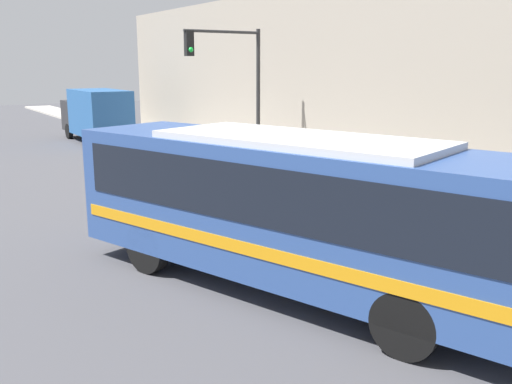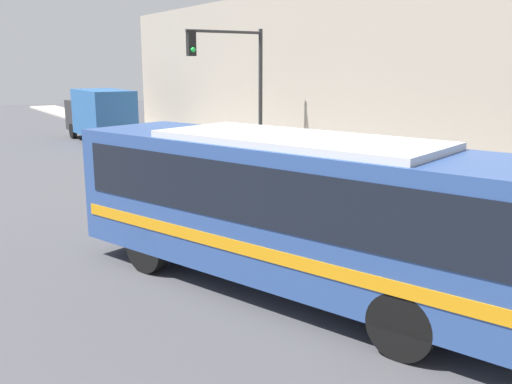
{
  "view_description": "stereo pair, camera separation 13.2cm",
  "coord_description": "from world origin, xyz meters",
  "px_view_note": "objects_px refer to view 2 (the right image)",
  "views": [
    {
      "loc": [
        -7.23,
        -7.3,
        4.41
      ],
      "look_at": [
        0.12,
        4.19,
        1.34
      ],
      "focal_mm": 40.0,
      "sensor_mm": 36.0,
      "label": 1
    },
    {
      "loc": [
        -7.12,
        -7.37,
        4.41
      ],
      "look_at": [
        0.12,
        4.19,
        1.34
      ],
      "focal_mm": 40.0,
      "sensor_mm": 36.0,
      "label": 2
    }
  ],
  "objects_px": {
    "city_bus": "(295,203)",
    "fire_hydrant": "(390,198)",
    "parking_meter": "(286,158)",
    "delivery_truck": "(100,113)",
    "traffic_light_pole": "(237,76)"
  },
  "relations": [
    {
      "from": "traffic_light_pole",
      "to": "parking_meter",
      "type": "bearing_deg",
      "value": -65.01
    },
    {
      "from": "delivery_truck",
      "to": "fire_hydrant",
      "type": "relative_size",
      "value": 10.27
    },
    {
      "from": "fire_hydrant",
      "to": "traffic_light_pole",
      "type": "relative_size",
      "value": 0.12
    },
    {
      "from": "city_bus",
      "to": "fire_hydrant",
      "type": "relative_size",
      "value": 15.87
    },
    {
      "from": "city_bus",
      "to": "delivery_truck",
      "type": "xyz_separation_m",
      "value": [
        3.63,
        24.11,
        -0.19
      ]
    },
    {
      "from": "delivery_truck",
      "to": "traffic_light_pole",
      "type": "distance_m",
      "value": 13.54
    },
    {
      "from": "delivery_truck",
      "to": "fire_hydrant",
      "type": "height_order",
      "value": "delivery_truck"
    },
    {
      "from": "city_bus",
      "to": "fire_hydrant",
      "type": "height_order",
      "value": "city_bus"
    },
    {
      "from": "city_bus",
      "to": "traffic_light_pole",
      "type": "distance_m",
      "value": 12.15
    },
    {
      "from": "fire_hydrant",
      "to": "traffic_light_pole",
      "type": "bearing_deg",
      "value": 97.17
    },
    {
      "from": "parking_meter",
      "to": "fire_hydrant",
      "type": "bearing_deg",
      "value": -90.0
    },
    {
      "from": "fire_hydrant",
      "to": "parking_meter",
      "type": "height_order",
      "value": "parking_meter"
    },
    {
      "from": "delivery_truck",
      "to": "traffic_light_pole",
      "type": "xyz_separation_m",
      "value": [
        1.42,
        -13.26,
        2.34
      ]
    },
    {
      "from": "traffic_light_pole",
      "to": "parking_meter",
      "type": "xyz_separation_m",
      "value": [
        0.94,
        -2.01,
        -3.01
      ]
    },
    {
      "from": "fire_hydrant",
      "to": "city_bus",
      "type": "bearing_deg",
      "value": -150.5
    }
  ]
}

